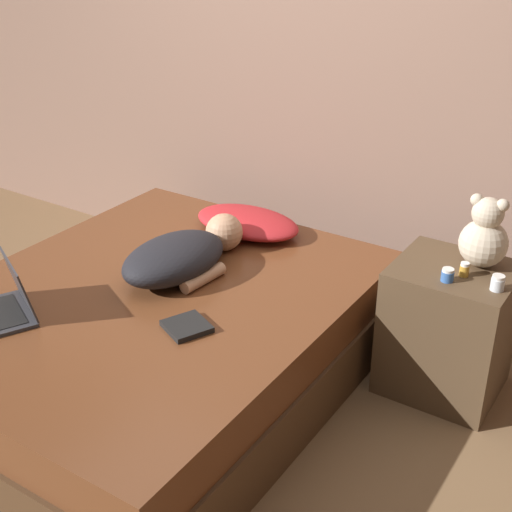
# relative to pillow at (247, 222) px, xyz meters

# --- Properties ---
(ground_plane) EXTENTS (12.00, 12.00, 0.00)m
(ground_plane) POSITION_rel_pillow_xyz_m (-0.01, -0.77, -0.54)
(ground_plane) COLOR brown
(wall_back) EXTENTS (8.00, 0.06, 2.60)m
(wall_back) POSITION_rel_pillow_xyz_m (-0.01, 0.52, 0.76)
(wall_back) COLOR #846656
(wall_back) RESTS_ON ground_plane
(bed) EXTENTS (1.65, 2.02, 0.49)m
(bed) POSITION_rel_pillow_xyz_m (-0.01, -0.77, -0.30)
(bed) COLOR #4C331E
(bed) RESTS_ON ground_plane
(nightstand) EXTENTS (0.51, 0.47, 0.62)m
(nightstand) POSITION_rel_pillow_xyz_m (1.13, -0.07, -0.23)
(nightstand) COLOR brown
(nightstand) RESTS_ON ground_plane
(pillow) EXTENTS (0.59, 0.36, 0.10)m
(pillow) POSITION_rel_pillow_xyz_m (0.00, 0.00, 0.00)
(pillow) COLOR red
(pillow) RESTS_ON bed
(person_lying) EXTENTS (0.40, 0.74, 0.19)m
(person_lying) POSITION_rel_pillow_xyz_m (-0.00, -0.54, 0.04)
(person_lying) COLOR black
(person_lying) RESTS_ON bed
(laptop) EXTENTS (0.40, 0.36, 0.25)m
(laptop) POSITION_rel_pillow_xyz_m (-0.38, -1.25, 0.00)
(laptop) COLOR #333338
(laptop) RESTS_ON bed
(teddy_bear) EXTENTS (0.21, 0.21, 0.32)m
(teddy_bear) POSITION_rel_pillow_xyz_m (1.21, 0.02, 0.22)
(teddy_bear) COLOR beige
(teddy_bear) RESTS_ON nightstand
(bottle_amber) EXTENTS (0.04, 0.04, 0.06)m
(bottle_amber) POSITION_rel_pillow_xyz_m (1.18, -0.12, 0.11)
(bottle_amber) COLOR gold
(bottle_amber) RESTS_ON nightstand
(bottle_clear) EXTENTS (0.06, 0.06, 0.07)m
(bottle_clear) POSITION_rel_pillow_xyz_m (1.34, -0.16, 0.11)
(bottle_clear) COLOR silver
(bottle_clear) RESTS_ON nightstand
(bottle_blue) EXTENTS (0.05, 0.05, 0.06)m
(bottle_blue) POSITION_rel_pillow_xyz_m (1.14, -0.20, 0.11)
(bottle_blue) COLOR #3866B2
(bottle_blue) RESTS_ON nightstand
(book) EXTENTS (0.22, 0.22, 0.02)m
(book) POSITION_rel_pillow_xyz_m (0.32, -0.92, -0.04)
(book) COLOR black
(book) RESTS_ON bed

